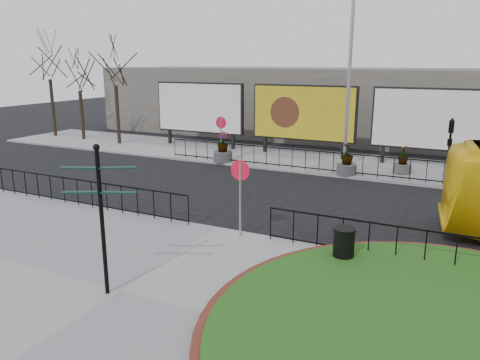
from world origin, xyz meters
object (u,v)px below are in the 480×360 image
Objects in this scene: billboard_mid at (303,113)px; fingerpost_sign at (101,206)px; planter_c at (403,163)px; lamp_post at (349,76)px; litter_bin at (344,246)px; planter_a at (223,151)px; planter_b at (347,162)px.

fingerpost_sign is (1.30, -18.19, -0.28)m from billboard_mid.
fingerpost_sign is 16.84m from planter_c.
litter_bin is at bearing -76.17° from lamp_post.
planter_c is (9.32, 1.48, -0.07)m from planter_a.
lamp_post is at bearing 14.03° from planter_a.
lamp_post reaches higher than planter_b.
planter_a reaches higher than planter_b.
litter_bin is (4.66, 4.20, -1.68)m from fingerpost_sign.
billboard_mid is 15.33m from litter_bin.
planter_b is (2.20, 14.62, -1.59)m from fingerpost_sign.
billboard_mid is 3.94× the size of planter_b.
billboard_mid reaches higher than planter_b.
billboard_mid is 6.05× the size of litter_bin.
fingerpost_sign is at bearing -72.19° from planter_a.
fingerpost_sign is (-1.70, -16.22, -2.51)m from lamp_post.
fingerpost_sign is at bearing -95.99° from lamp_post.
fingerpost_sign is 2.23× the size of planter_a.
planter_a is (-3.39, -3.57, -1.87)m from billboard_mid.
planter_a is (-6.40, -1.60, -4.10)m from lamp_post.
lamp_post is (3.01, -1.97, 2.23)m from billboard_mid.
litter_bin is at bearing -76.69° from planter_b.
billboard_mid reaches higher than litter_bin.
planter_b is 2.85m from planter_c.
fingerpost_sign is at bearing -106.02° from planter_c.
planter_c is at bearing 51.49° from fingerpost_sign.
lamp_post is 6.57× the size of planter_c.
litter_bin is 11.90m from planter_c.
planter_c is (-0.04, 11.90, 0.02)m from litter_bin.
billboard_mid is 4.23m from lamp_post.
fingerpost_sign is 15.44m from planter_a.
fingerpost_sign reaches higher than planter_b.
lamp_post is at bearing 103.83° from litter_bin.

